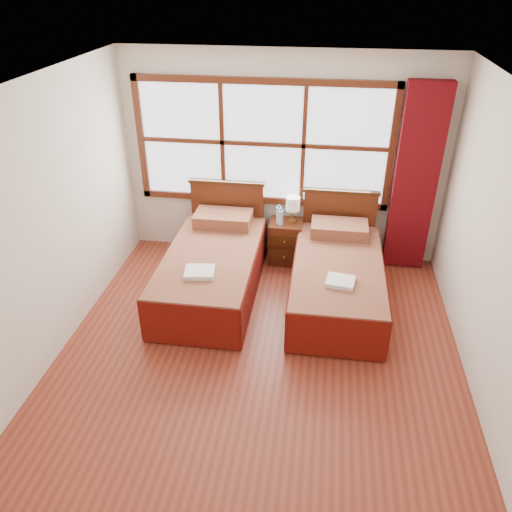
# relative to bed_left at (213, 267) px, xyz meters

# --- Properties ---
(floor) EXTENTS (4.50, 4.50, 0.00)m
(floor) POSITION_rel_bed_left_xyz_m (0.70, -1.20, -0.31)
(floor) COLOR brown
(floor) RESTS_ON ground
(ceiling) EXTENTS (4.50, 4.50, 0.00)m
(ceiling) POSITION_rel_bed_left_xyz_m (0.70, -1.20, 2.29)
(ceiling) COLOR white
(ceiling) RESTS_ON wall_back
(wall_back) EXTENTS (4.00, 0.00, 4.00)m
(wall_back) POSITION_rel_bed_left_xyz_m (0.70, 1.05, 0.99)
(wall_back) COLOR silver
(wall_back) RESTS_ON floor
(wall_left) EXTENTS (0.00, 4.50, 4.50)m
(wall_left) POSITION_rel_bed_left_xyz_m (-1.30, -1.20, 0.99)
(wall_left) COLOR silver
(wall_left) RESTS_ON floor
(wall_right) EXTENTS (0.00, 4.50, 4.50)m
(wall_right) POSITION_rel_bed_left_xyz_m (2.70, -1.20, 0.99)
(wall_right) COLOR silver
(wall_right) RESTS_ON floor
(window) EXTENTS (3.16, 0.06, 1.56)m
(window) POSITION_rel_bed_left_xyz_m (0.45, 1.01, 1.19)
(window) COLOR white
(window) RESTS_ON wall_back
(curtain) EXTENTS (0.50, 0.16, 2.30)m
(curtain) POSITION_rel_bed_left_xyz_m (2.30, 0.91, 0.86)
(curtain) COLOR maroon
(curtain) RESTS_ON wall_back
(bed_left) EXTENTS (1.05, 2.07, 1.02)m
(bed_left) POSITION_rel_bed_left_xyz_m (0.00, 0.00, 0.00)
(bed_left) COLOR #3F210D
(bed_left) RESTS_ON floor
(bed_right) EXTENTS (1.01, 2.03, 0.98)m
(bed_right) POSITION_rel_bed_left_xyz_m (1.45, 0.00, -0.01)
(bed_right) COLOR #3F210D
(bed_right) RESTS_ON floor
(nightstand) EXTENTS (0.42, 0.42, 0.56)m
(nightstand) POSITION_rel_bed_left_xyz_m (0.79, 0.80, -0.03)
(nightstand) COLOR #532412
(nightstand) RESTS_ON floor
(towels_left) EXTENTS (0.34, 0.31, 0.05)m
(towels_left) POSITION_rel_bed_left_xyz_m (-0.02, -0.52, 0.26)
(towels_left) COLOR white
(towels_left) RESTS_ON bed_left
(towels_right) EXTENTS (0.32, 0.29, 0.05)m
(towels_right) POSITION_rel_bed_left_xyz_m (1.47, -0.46, 0.24)
(towels_right) COLOR white
(towels_right) RESTS_ON bed_right
(lamp) EXTENTS (0.17, 0.17, 0.34)m
(lamp) POSITION_rel_bed_left_xyz_m (0.86, 0.83, 0.49)
(lamp) COLOR #BA833B
(lamp) RESTS_ON nightstand
(bottle_near) EXTENTS (0.07, 0.07, 0.25)m
(bottle_near) POSITION_rel_bed_left_xyz_m (0.69, 0.76, 0.36)
(bottle_near) COLOR silver
(bottle_near) RESTS_ON nightstand
(bottle_far) EXTENTS (0.06, 0.06, 0.22)m
(bottle_far) POSITION_rel_bed_left_xyz_m (0.72, 0.73, 0.35)
(bottle_far) COLOR silver
(bottle_far) RESTS_ON nightstand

